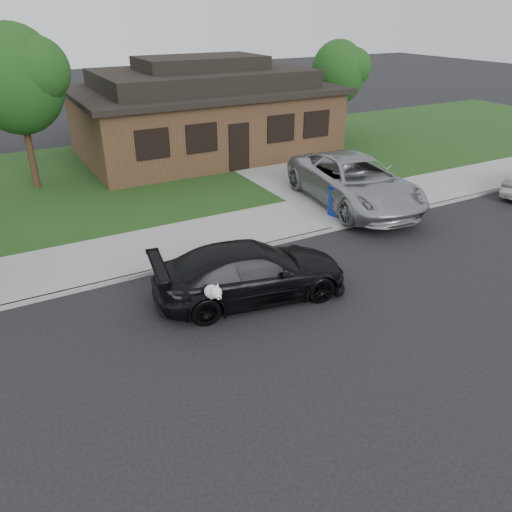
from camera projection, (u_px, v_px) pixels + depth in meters
ground at (296, 307)px, 12.75m from camera, size 120.00×120.00×0.00m
sidewalk at (214, 235)px, 16.64m from camera, size 60.00×3.00×0.12m
curb at (234, 253)px, 15.46m from camera, size 60.00×0.12×0.12m
lawn at (142, 173)px, 22.92m from camera, size 60.00×13.00×0.13m
driveway at (287, 171)px, 23.14m from camera, size 4.50×13.00×0.14m
sedan at (251, 272)px, 12.91m from camera, size 5.35×2.83×1.48m
minivan at (354, 181)px, 18.71m from camera, size 3.78×6.77×1.79m
recycling_bin at (340, 201)px, 17.84m from camera, size 0.83×0.83×1.11m
house at (203, 112)px, 25.28m from camera, size 12.60×8.60×4.65m
tree_0 at (20, 78)px, 18.98m from camera, size 3.78×3.60×6.34m
tree_1 at (341, 71)px, 27.61m from camera, size 3.15×3.00×5.25m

